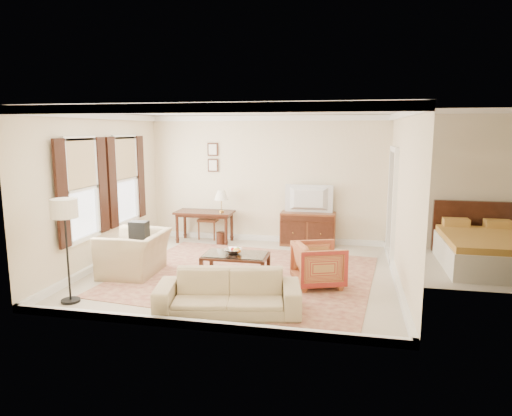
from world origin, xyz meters
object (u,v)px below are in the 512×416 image
(club_armchair, at_px, (134,246))
(coffee_table, at_px, (236,260))
(tv, at_px, (309,190))
(writing_desk, at_px, (205,216))
(sideboard, at_px, (308,229))
(sofa, at_px, (228,286))
(striped_armchair, at_px, (319,263))

(club_armchair, bearing_deg, coffee_table, 89.11)
(tv, xyz_separation_m, club_armchair, (-2.87, -2.68, -0.74))
(tv, distance_m, coffee_table, 2.98)
(writing_desk, distance_m, sideboard, 2.39)
(sideboard, relative_size, sofa, 0.60)
(coffee_table, distance_m, sofa, 1.43)
(tv, height_order, sofa, tv)
(tv, height_order, coffee_table, tv)
(striped_armchair, bearing_deg, sofa, 120.16)
(coffee_table, relative_size, club_armchair, 0.94)
(tv, distance_m, club_armchair, 3.99)
(writing_desk, relative_size, tv, 1.30)
(sideboard, bearing_deg, tv, -90.00)
(writing_desk, bearing_deg, coffee_table, -61.32)
(coffee_table, bearing_deg, club_armchair, -179.55)
(coffee_table, bearing_deg, sofa, -79.93)
(club_armchair, xyz_separation_m, sofa, (2.12, -1.39, -0.12))
(tv, bearing_deg, sideboard, -90.00)
(sideboard, xyz_separation_m, coffee_table, (-0.99, -2.68, -0.01))
(tv, distance_m, striped_armchair, 2.83)
(writing_desk, bearing_deg, striped_armchair, -42.02)
(sideboard, distance_m, sofa, 4.16)
(coffee_table, xyz_separation_m, sofa, (0.25, -1.41, 0.04))
(writing_desk, relative_size, coffee_table, 1.18)
(writing_desk, distance_m, coffee_table, 2.88)
(tv, bearing_deg, striped_armchair, 99.06)
(sideboard, height_order, striped_armchair, striped_armchair)
(coffee_table, relative_size, striped_armchair, 1.40)
(tv, bearing_deg, writing_desk, 3.51)
(sofa, bearing_deg, striped_armchair, 39.66)
(writing_desk, xyz_separation_m, coffee_table, (1.38, -2.52, -0.25))
(club_armchair, bearing_deg, sideboard, 131.91)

